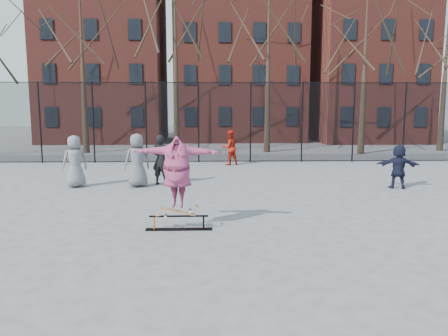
{
  "coord_description": "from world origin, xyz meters",
  "views": [
    {
      "loc": [
        -0.81,
        -8.83,
        2.91
      ],
      "look_at": [
        -0.49,
        1.5,
        1.39
      ],
      "focal_mm": 35.0,
      "sensor_mm": 36.0,
      "label": 1
    }
  ],
  "objects_px": {
    "bystander_red": "(230,148)",
    "bystander_extra": "(75,161)",
    "skater": "(177,176)",
    "skateboard": "(178,213)",
    "bystander_grey": "(137,160)",
    "bystander_black": "(161,160)",
    "bystander_navy": "(398,166)",
    "skate_rail": "(179,224)"
  },
  "relations": [
    {
      "from": "bystander_red",
      "to": "bystander_extra",
      "type": "bearing_deg",
      "value": 18.7
    },
    {
      "from": "bystander_extra",
      "to": "skater",
      "type": "bearing_deg",
      "value": 92.44
    },
    {
      "from": "skateboard",
      "to": "skater",
      "type": "relative_size",
      "value": 0.44
    },
    {
      "from": "bystander_red",
      "to": "bystander_extra",
      "type": "distance_m",
      "value": 7.91
    },
    {
      "from": "skateboard",
      "to": "bystander_grey",
      "type": "xyz_separation_m",
      "value": [
        -1.81,
        5.4,
        0.55
      ]
    },
    {
      "from": "bystander_grey",
      "to": "bystander_black",
      "type": "distance_m",
      "value": 0.87
    },
    {
      "from": "skateboard",
      "to": "bystander_extra",
      "type": "xyz_separation_m",
      "value": [
        -3.99,
        5.41,
        0.52
      ]
    },
    {
      "from": "skater",
      "to": "bystander_navy",
      "type": "height_order",
      "value": "skater"
    },
    {
      "from": "bystander_grey",
      "to": "bystander_navy",
      "type": "xyz_separation_m",
      "value": [
        9.09,
        -0.55,
        -0.18
      ]
    },
    {
      "from": "bystander_grey",
      "to": "bystander_extra",
      "type": "relative_size",
      "value": 1.03
    },
    {
      "from": "bystander_black",
      "to": "bystander_grey",
      "type": "bearing_deg",
      "value": 42.97
    },
    {
      "from": "bystander_black",
      "to": "bystander_navy",
      "type": "height_order",
      "value": "bystander_black"
    },
    {
      "from": "bystander_extra",
      "to": "bystander_grey",
      "type": "bearing_deg",
      "value": 145.74
    },
    {
      "from": "skate_rail",
      "to": "bystander_grey",
      "type": "height_order",
      "value": "bystander_grey"
    },
    {
      "from": "skater",
      "to": "skate_rail",
      "type": "bearing_deg",
      "value": 5.9
    },
    {
      "from": "bystander_red",
      "to": "bystander_navy",
      "type": "distance_m",
      "value": 8.25
    },
    {
      "from": "skater",
      "to": "bystander_black",
      "type": "relative_size",
      "value": 1.11
    },
    {
      "from": "bystander_extra",
      "to": "skateboard",
      "type": "bearing_deg",
      "value": 92.44
    },
    {
      "from": "skateboard",
      "to": "bystander_extra",
      "type": "height_order",
      "value": "bystander_extra"
    },
    {
      "from": "skateboard",
      "to": "bystander_red",
      "type": "bearing_deg",
      "value": 81.19
    },
    {
      "from": "skateboard",
      "to": "bystander_navy",
      "type": "distance_m",
      "value": 8.75
    },
    {
      "from": "skater",
      "to": "bystander_black",
      "type": "xyz_separation_m",
      "value": [
        -1.03,
        5.77,
        -0.36
      ]
    },
    {
      "from": "skate_rail",
      "to": "bystander_red",
      "type": "distance_m",
      "value": 11.06
    },
    {
      "from": "bystander_grey",
      "to": "bystander_navy",
      "type": "distance_m",
      "value": 9.11
    },
    {
      "from": "skate_rail",
      "to": "bystander_navy",
      "type": "bearing_deg",
      "value": 33.71
    },
    {
      "from": "skater",
      "to": "bystander_extra",
      "type": "xyz_separation_m",
      "value": [
        -3.99,
        5.41,
        -0.36
      ]
    },
    {
      "from": "skate_rail",
      "to": "bystander_red",
      "type": "height_order",
      "value": "bystander_red"
    },
    {
      "from": "skateboard",
      "to": "bystander_black",
      "type": "xyz_separation_m",
      "value": [
        -1.03,
        5.77,
        0.52
      ]
    },
    {
      "from": "skateboard",
      "to": "bystander_navy",
      "type": "height_order",
      "value": "bystander_navy"
    },
    {
      "from": "bystander_grey",
      "to": "bystander_black",
      "type": "height_order",
      "value": "bystander_grey"
    },
    {
      "from": "bystander_navy",
      "to": "bystander_extra",
      "type": "relative_size",
      "value": 0.84
    },
    {
      "from": "bystander_navy",
      "to": "bystander_grey",
      "type": "bearing_deg",
      "value": 9.32
    },
    {
      "from": "skateboard",
      "to": "bystander_black",
      "type": "bearing_deg",
      "value": 100.15
    },
    {
      "from": "bystander_navy",
      "to": "bystander_red",
      "type": "bearing_deg",
      "value": -34.55
    },
    {
      "from": "bystander_black",
      "to": "skate_rail",
      "type": "bearing_deg",
      "value": 117.51
    },
    {
      "from": "bystander_navy",
      "to": "bystander_extra",
      "type": "bearing_deg",
      "value": 9.95
    },
    {
      "from": "bystander_black",
      "to": "bystander_red",
      "type": "distance_m",
      "value": 5.82
    },
    {
      "from": "bystander_grey",
      "to": "skater",
      "type": "bearing_deg",
      "value": 83.58
    },
    {
      "from": "bystander_grey",
      "to": "bystander_extra",
      "type": "bearing_deg",
      "value": -25.25
    },
    {
      "from": "skate_rail",
      "to": "bystander_extra",
      "type": "distance_m",
      "value": 6.78
    },
    {
      "from": "bystander_grey",
      "to": "bystander_red",
      "type": "relative_size",
      "value": 1.13
    },
    {
      "from": "skateboard",
      "to": "bystander_red",
      "type": "distance_m",
      "value": 11.05
    }
  ]
}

